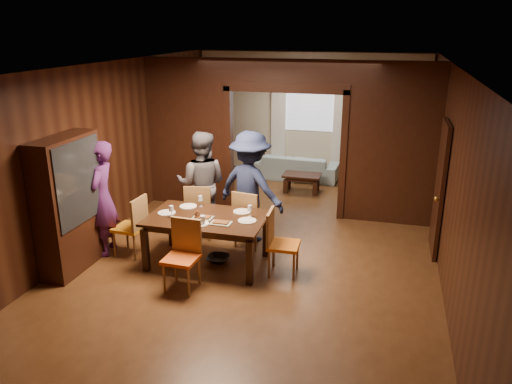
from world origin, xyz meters
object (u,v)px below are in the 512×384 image
(sofa, at_px, (296,167))
(coffee_table, at_px, (302,183))
(chair_right, at_px, (284,243))
(chair_left, at_px, (129,226))
(person_purple, at_px, (102,199))
(person_grey, at_px, (202,184))
(chair_far_r, at_px, (250,218))
(person_navy, at_px, (251,187))
(chair_far_l, at_px, (200,210))
(hutch, at_px, (70,204))
(chair_near, at_px, (181,257))
(dining_table, at_px, (207,240))

(sofa, xyz_separation_m, coffee_table, (0.30, -0.96, -0.09))
(chair_right, bearing_deg, chair_left, 87.33)
(sofa, bearing_deg, chair_right, 100.89)
(person_purple, relative_size, sofa, 0.93)
(person_grey, height_order, chair_far_r, person_grey)
(person_navy, bearing_deg, chair_far_l, 26.55)
(coffee_table, distance_m, chair_far_l, 3.13)
(person_grey, xyz_separation_m, sofa, (0.95, 3.69, -0.62))
(chair_far_l, bearing_deg, hutch, 37.42)
(chair_far_l, bearing_deg, person_purple, 28.41)
(coffee_table, height_order, chair_near, chair_near)
(chair_left, bearing_deg, dining_table, 94.68)
(dining_table, xyz_separation_m, chair_right, (1.18, -0.03, 0.10))
(person_navy, distance_m, dining_table, 1.23)
(person_grey, bearing_deg, chair_right, 138.82)
(person_purple, bearing_deg, hutch, -30.77)
(person_navy, relative_size, dining_table, 1.06)
(dining_table, distance_m, chair_far_r, 0.92)
(sofa, relative_size, hutch, 0.98)
(chair_left, bearing_deg, sofa, 163.34)
(chair_right, bearing_deg, person_purple, 88.17)
(person_grey, bearing_deg, chair_left, 44.05)
(chair_near, bearing_deg, sofa, 86.57)
(person_purple, distance_m, person_grey, 1.65)
(chair_right, bearing_deg, person_grey, 54.74)
(chair_far_r, relative_size, chair_near, 1.00)
(hutch, bearing_deg, sofa, 66.28)
(person_purple, distance_m, person_navy, 2.36)
(chair_left, distance_m, chair_far_l, 1.24)
(dining_table, bearing_deg, coffee_table, 78.39)
(chair_far_r, relative_size, hutch, 0.48)
(chair_right, relative_size, chair_near, 1.00)
(person_navy, xyz_separation_m, coffee_table, (0.38, 2.75, -0.73))
(person_navy, relative_size, sofa, 0.95)
(chair_right, height_order, hutch, hutch)
(chair_left, xyz_separation_m, chair_near, (1.22, -0.80, 0.00))
(person_navy, bearing_deg, chair_near, 95.26)
(person_grey, distance_m, coffee_table, 3.09)
(coffee_table, xyz_separation_m, chair_far_l, (-1.24, -2.86, 0.28))
(chair_far_r, bearing_deg, chair_right, 140.72)
(person_navy, height_order, chair_far_l, person_navy)
(person_purple, relative_size, chair_right, 1.88)
(coffee_table, bearing_deg, chair_right, -83.85)
(sofa, bearing_deg, chair_far_l, 78.54)
(person_grey, height_order, hutch, hutch)
(dining_table, height_order, chair_far_r, chair_far_r)
(dining_table, height_order, chair_far_l, chair_far_l)
(sofa, height_order, hutch, hutch)
(person_purple, relative_size, person_grey, 1.00)
(person_purple, bearing_deg, chair_left, 82.71)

